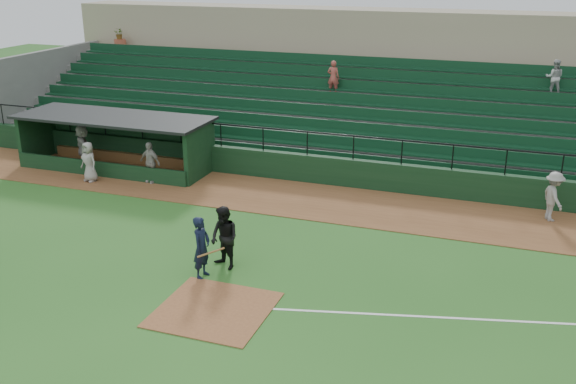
% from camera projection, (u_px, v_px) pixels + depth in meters
% --- Properties ---
extents(ground, '(90.00, 90.00, 0.00)m').
position_uv_depth(ground, '(229.00, 293.00, 18.80)').
color(ground, '#255A1D').
rests_on(ground, ground).
extents(warning_track, '(40.00, 4.00, 0.03)m').
position_uv_depth(warning_track, '(314.00, 201.00, 25.89)').
color(warning_track, brown).
rests_on(warning_track, ground).
extents(home_plate_dirt, '(3.00, 3.00, 0.03)m').
position_uv_depth(home_plate_dirt, '(214.00, 309.00, 17.91)').
color(home_plate_dirt, brown).
rests_on(home_plate_dirt, ground).
extents(foul_line, '(17.49, 4.44, 0.01)m').
position_uv_depth(foul_line, '(524.00, 322.00, 17.33)').
color(foul_line, white).
rests_on(foul_line, ground).
extents(stadium_structure, '(38.00, 13.08, 6.40)m').
position_uv_depth(stadium_structure, '(365.00, 102.00, 32.61)').
color(stadium_structure, black).
rests_on(stadium_structure, ground).
extents(dugout, '(8.90, 3.20, 2.42)m').
position_uv_depth(dugout, '(121.00, 137.00, 29.91)').
color(dugout, black).
rests_on(dugout, ground).
extents(batter_at_plate, '(1.04, 0.73, 1.93)m').
position_uv_depth(batter_at_plate, '(202.00, 247.00, 19.46)').
color(batter_at_plate, black).
rests_on(batter_at_plate, ground).
extents(umpire, '(1.20, 1.11, 1.99)m').
position_uv_depth(umpire, '(224.00, 238.00, 20.04)').
color(umpire, black).
rests_on(umpire, ground).
extents(runner, '(1.10, 1.36, 1.83)m').
position_uv_depth(runner, '(553.00, 196.00, 23.66)').
color(runner, gray).
rests_on(runner, warning_track).
extents(dugout_player_a, '(1.10, 0.63, 1.77)m').
position_uv_depth(dugout_player_a, '(150.00, 162.00, 27.70)').
color(dugout_player_a, '#A4A099').
rests_on(dugout_player_a, warning_track).
extents(dugout_player_b, '(0.96, 0.75, 1.72)m').
position_uv_depth(dugout_player_b, '(89.00, 162.00, 27.86)').
color(dugout_player_b, '#9B9791').
rests_on(dugout_player_b, warning_track).
extents(dugout_player_c, '(1.70, 1.63, 1.93)m').
position_uv_depth(dugout_player_c, '(83.00, 145.00, 29.88)').
color(dugout_player_c, '#ACA6A0').
rests_on(dugout_player_c, warning_track).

